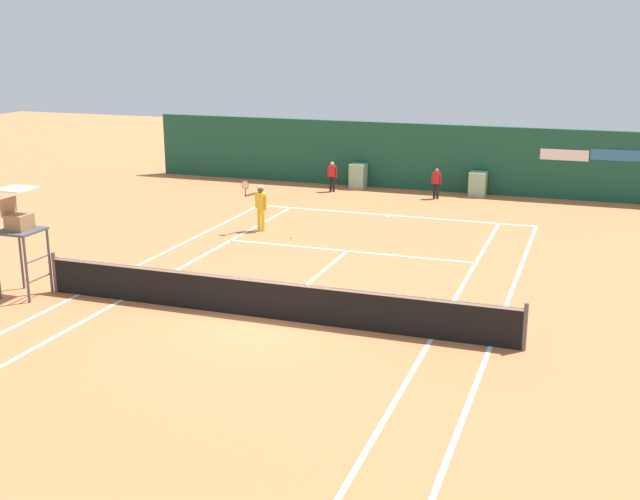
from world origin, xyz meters
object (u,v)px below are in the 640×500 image
(tennis_ball_by_sideline, at_px, (289,296))
(ball_kid_left_post, at_px, (436,181))
(umpire_chair, at_px, (19,226))
(player_on_baseline, at_px, (260,204))
(ball_kid_right_post, at_px, (332,174))
(tennis_ball_near_service_line, at_px, (291,237))

(tennis_ball_by_sideline, bearing_deg, ball_kid_left_post, 85.52)
(umpire_chair, relative_size, ball_kid_left_post, 2.27)
(player_on_baseline, relative_size, ball_kid_right_post, 1.40)
(ball_kid_right_post, height_order, tennis_ball_near_service_line, ball_kid_right_post)
(ball_kid_right_post, bearing_deg, tennis_ball_by_sideline, 110.13)
(umpire_chair, distance_m, tennis_ball_by_sideline, 7.06)
(tennis_ball_by_sideline, distance_m, tennis_ball_near_service_line, 6.03)
(ball_kid_left_post, height_order, tennis_ball_by_sideline, ball_kid_left_post)
(umpire_chair, bearing_deg, ball_kid_left_post, 154.43)
(player_on_baseline, xyz_separation_m, ball_kid_right_post, (0.11, 7.38, -0.20))
(ball_kid_right_post, distance_m, tennis_ball_by_sideline, 14.10)
(tennis_ball_by_sideline, bearing_deg, ball_kid_right_post, 104.02)
(player_on_baseline, bearing_deg, umpire_chair, 87.56)
(player_on_baseline, relative_size, tennis_ball_near_service_line, 26.40)
(ball_kid_left_post, distance_m, tennis_ball_near_service_line, 8.67)
(player_on_baseline, xyz_separation_m, ball_kid_left_post, (4.60, 7.38, -0.23))
(tennis_ball_near_service_line, bearing_deg, player_on_baseline, 155.15)
(umpire_chair, distance_m, player_on_baseline, 8.96)
(ball_kid_right_post, height_order, tennis_ball_by_sideline, ball_kid_right_post)
(ball_kid_left_post, height_order, tennis_ball_near_service_line, ball_kid_left_post)
(umpire_chair, distance_m, ball_kid_right_post, 16.13)
(umpire_chair, bearing_deg, tennis_ball_near_service_line, 150.75)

